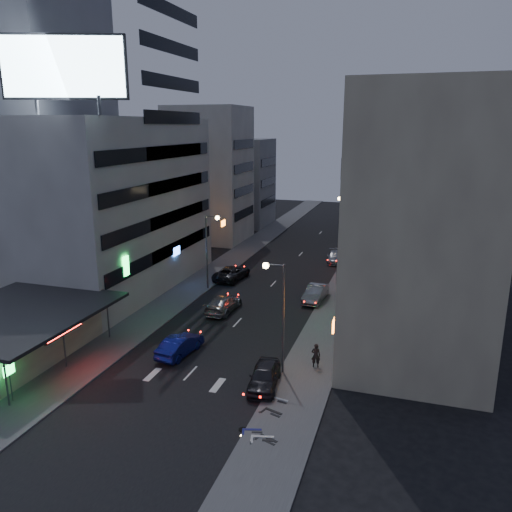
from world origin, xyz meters
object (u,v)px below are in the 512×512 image
at_px(road_car_silver, 223,304).
at_px(scooter_black_b, 283,406).
at_px(road_car_blue, 180,345).
at_px(scooter_silver_b, 289,393).
at_px(parked_car_right_mid, 315,293).
at_px(scooter_silver_a, 275,427).
at_px(scooter_blue, 262,421).
at_px(person, 316,355).
at_px(parked_car_left, 232,273).
at_px(parked_car_right_near, 264,376).
at_px(parked_car_right_far, 335,257).
at_px(scooter_black_a, 279,433).

xyz_separation_m(road_car_silver, scooter_black_b, (9.92, -15.44, -0.08)).
xyz_separation_m(road_car_blue, scooter_silver_b, (9.71, -4.18, -0.11)).
height_order(parked_car_right_mid, scooter_silver_a, parked_car_right_mid).
bearing_deg(scooter_silver_a, road_car_blue, 37.20).
distance_m(scooter_blue, scooter_silver_b, 3.53).
relative_size(person, scooter_silver_b, 1.02).
bearing_deg(scooter_black_b, parked_car_left, 44.88).
xyz_separation_m(parked_car_left, scooter_black_b, (12.70, -25.35, -0.10)).
height_order(road_car_blue, scooter_blue, road_car_blue).
height_order(parked_car_right_mid, scooter_blue, parked_car_right_mid).
bearing_deg(scooter_blue, scooter_black_b, -38.32).
bearing_deg(scooter_blue, road_car_silver, 12.34).
bearing_deg(scooter_silver_a, scooter_silver_b, -11.33).
relative_size(parked_car_right_near, scooter_silver_a, 2.35).
bearing_deg(scooter_blue, parked_car_right_far, -12.82).
bearing_deg(parked_car_right_mid, parked_car_left, 161.32).
xyz_separation_m(road_car_blue, road_car_silver, (-0.17, 9.67, 0.00)).
distance_m(parked_car_right_mid, scooter_black_b, 21.07).
bearing_deg(road_car_silver, road_car_blue, 93.29).
xyz_separation_m(parked_car_right_far, road_car_silver, (-7.34, -20.98, 0.08)).
bearing_deg(parked_car_left, scooter_black_b, 122.86).
xyz_separation_m(road_car_blue, scooter_silver_a, (9.85, -8.10, -0.05)).
xyz_separation_m(parked_car_right_far, scooter_silver_b, (2.54, -34.83, -0.02)).
bearing_deg(parked_car_right_near, parked_car_right_far, 83.48).
bearing_deg(scooter_silver_b, scooter_black_b, -168.55).
relative_size(person, scooter_black_b, 0.97).
relative_size(parked_car_right_near, parked_car_left, 0.81).
distance_m(parked_car_right_near, road_car_blue, 8.12).
bearing_deg(road_car_blue, parked_car_right_mid, -109.75).
xyz_separation_m(parked_car_right_mid, person, (2.81, -14.28, 0.22)).
relative_size(parked_car_right_near, scooter_black_b, 2.48).
bearing_deg(scooter_blue, scooter_silver_a, -133.65).
height_order(road_car_blue, person, person).
distance_m(parked_car_right_mid, parked_car_right_far, 15.47).
distance_m(road_car_blue, person, 10.49).
xyz_separation_m(parked_car_right_mid, parked_car_right_far, (-0.47, 15.46, -0.12)).
height_order(road_car_blue, scooter_black_a, road_car_blue).
distance_m(parked_car_right_mid, scooter_black_a, 23.86).
relative_size(parked_car_left, scooter_silver_a, 2.88).
bearing_deg(road_car_blue, scooter_silver_a, 147.49).
bearing_deg(road_car_blue, person, -168.07).
bearing_deg(road_car_blue, road_car_silver, -82.04).
height_order(parked_car_right_near, road_car_silver, parked_car_right_near).
distance_m(road_car_silver, scooter_silver_b, 17.01).
bearing_deg(person, parked_car_right_near, 47.16).
bearing_deg(parked_car_right_far, scooter_silver_b, -93.80).
bearing_deg(parked_car_left, person, 131.92).
bearing_deg(scooter_silver_a, scooter_black_a, -153.73).
bearing_deg(road_car_blue, scooter_blue, 146.53).
bearing_deg(scooter_black_b, parked_car_right_far, 22.30).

